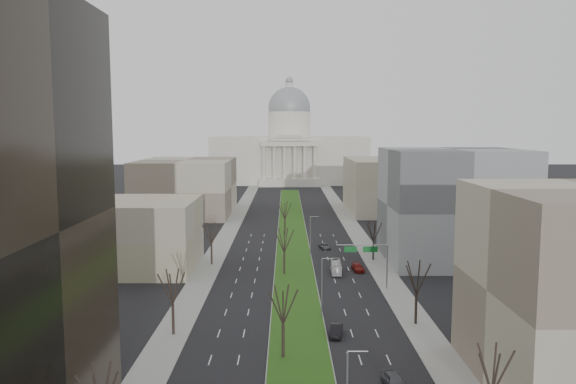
{
  "coord_description": "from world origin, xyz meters",
  "views": [
    {
      "loc": [
        -1.61,
        -26.75,
        28.33
      ],
      "look_at": [
        -1.17,
        111.64,
        12.65
      ],
      "focal_mm": 35.0,
      "sensor_mm": 36.0,
      "label": 1
    }
  ],
  "objects_px": {
    "car_grey_far": "(325,246)",
    "car_black": "(336,330)",
    "box_van": "(336,267)",
    "car_red": "(358,268)",
    "car_grey_near": "(394,381)"
  },
  "relations": [
    {
      "from": "car_grey_near",
      "to": "car_red",
      "type": "xyz_separation_m",
      "value": [
        2.47,
        50.92,
        -0.12
      ]
    },
    {
      "from": "car_red",
      "to": "car_grey_far",
      "type": "height_order",
      "value": "car_red"
    },
    {
      "from": "car_grey_near",
      "to": "car_black",
      "type": "distance_m",
      "value": 16.49
    },
    {
      "from": "car_grey_far",
      "to": "car_black",
      "type": "bearing_deg",
      "value": -101.78
    },
    {
      "from": "box_van",
      "to": "car_red",
      "type": "bearing_deg",
      "value": 17.31
    },
    {
      "from": "car_black",
      "to": "box_van",
      "type": "relative_size",
      "value": 0.56
    },
    {
      "from": "car_red",
      "to": "car_grey_far",
      "type": "xyz_separation_m",
      "value": [
        -5.19,
        21.0,
        -0.06
      ]
    },
    {
      "from": "car_grey_near",
      "to": "car_grey_far",
      "type": "distance_m",
      "value": 71.97
    },
    {
      "from": "car_red",
      "to": "box_van",
      "type": "height_order",
      "value": "box_van"
    },
    {
      "from": "car_black",
      "to": "box_van",
      "type": "bearing_deg",
      "value": 94.11
    },
    {
      "from": "car_grey_near",
      "to": "car_black",
      "type": "xyz_separation_m",
      "value": [
        -4.97,
        15.73,
        -0.06
      ]
    },
    {
      "from": "car_grey_near",
      "to": "car_grey_far",
      "type": "relative_size",
      "value": 1.05
    },
    {
      "from": "car_grey_near",
      "to": "car_grey_far",
      "type": "height_order",
      "value": "car_grey_near"
    },
    {
      "from": "car_black",
      "to": "box_van",
      "type": "height_order",
      "value": "box_van"
    },
    {
      "from": "car_black",
      "to": "car_red",
      "type": "height_order",
      "value": "car_black"
    }
  ]
}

